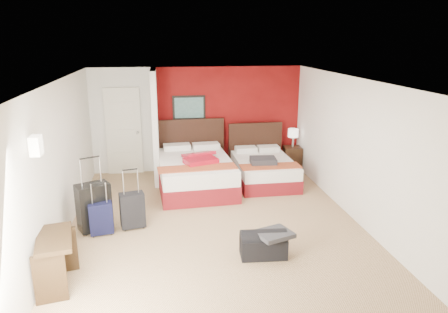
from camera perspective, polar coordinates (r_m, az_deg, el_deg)
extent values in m
plane|color=tan|center=(7.49, -1.20, -9.14)|extent=(6.50, 6.50, 0.00)
cube|color=white|center=(10.20, -3.62, 5.03)|extent=(5.00, 0.04, 2.50)
cube|color=white|center=(7.19, -21.44, -0.72)|extent=(0.04, 6.50, 2.50)
cube|color=black|center=(10.07, -4.76, 6.60)|extent=(0.78, 0.03, 0.58)
cube|color=white|center=(5.59, -24.11, 1.36)|extent=(0.12, 0.20, 0.24)
cube|color=maroon|center=(10.27, 0.58, 5.13)|extent=(3.50, 0.04, 2.50)
cube|color=silver|center=(9.54, -9.28, 4.08)|extent=(0.12, 1.20, 2.50)
cube|color=silver|center=(10.20, -13.43, 3.33)|extent=(0.82, 0.06, 2.05)
cube|color=white|center=(9.09, -3.96, -2.36)|extent=(1.66, 2.28, 0.66)
cube|color=white|center=(9.49, 5.43, -1.97)|extent=(1.25, 1.78, 0.53)
cube|color=#AA0E21|center=(8.89, -3.31, -0.18)|extent=(0.89, 1.05, 0.11)
cube|color=#333337|center=(9.09, 5.32, -0.59)|extent=(0.58, 0.48, 0.13)
cube|color=#321D10|center=(10.48, 9.20, -0.25)|extent=(0.46, 0.46, 0.58)
cylinder|color=white|center=(10.35, 9.32, 2.49)|extent=(0.32, 0.32, 0.45)
cube|color=black|center=(7.45, -17.18, -6.70)|extent=(0.62, 0.53, 0.79)
cube|color=black|center=(7.41, -12.28, -7.30)|extent=(0.45, 0.33, 0.60)
cube|color=black|center=(7.32, -16.30, -8.19)|extent=(0.41, 0.30, 0.52)
cube|color=black|center=(6.44, 5.34, -11.91)|extent=(0.70, 0.41, 0.34)
cube|color=#353439|center=(6.34, 6.84, -10.36)|extent=(0.61, 0.56, 0.07)
cube|color=#301F10|center=(6.05, -21.71, -13.07)|extent=(0.59, 0.92, 0.71)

